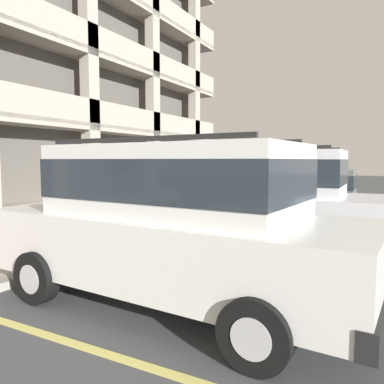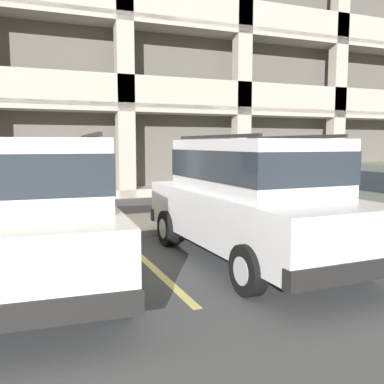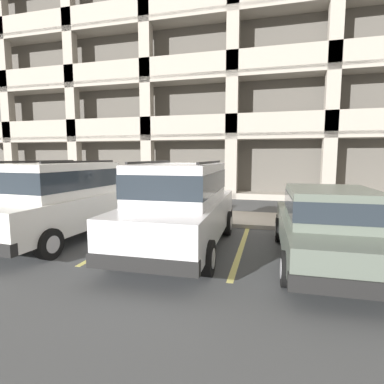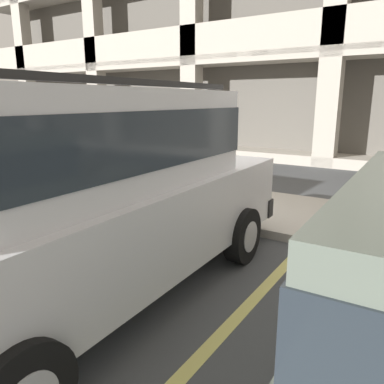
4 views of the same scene
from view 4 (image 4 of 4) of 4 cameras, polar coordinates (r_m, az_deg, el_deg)
name	(u,v)px [view 4 (image 4 of 4)]	position (r m, az deg, el deg)	size (l,w,h in m)	color
ground_plane	(200,233)	(5.61, 1.22, -6.27)	(80.00, 80.00, 0.10)	#444749
sidewalk	(238,206)	(6.67, 7.10, -2.10)	(40.00, 2.20, 0.12)	#ADA89E
parking_stall_lines	(255,298)	(3.83, 9.53, -15.69)	(12.03, 4.80, 0.01)	#DBD16B
silver_suv	(90,188)	(3.59, -15.31, 0.61)	(2.09, 4.82, 2.03)	silver
parking_meter_near	(205,144)	(5.68, 1.94, 7.30)	(0.35, 0.12, 1.50)	#595B60
fire_hydrant	(43,165)	(9.03, -21.76, 3.83)	(0.30, 0.30, 0.70)	red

